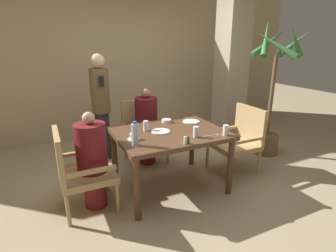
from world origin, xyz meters
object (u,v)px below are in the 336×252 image
object	(u,v)px
chair_far_side	(143,129)
diner_in_far_chair	(147,126)
standing_host	(101,105)
plate_main_right	(191,121)
water_bottle	(135,134)
glass_tall_far	(146,126)
chair_right_side	(239,138)
chair_left_side	(78,169)
glass_tall_near	(196,132)
potted_palm	(271,105)
diner_in_left_chair	(92,160)
bowl_small	(166,121)
teacup_with_saucer	(134,137)
plate_main_left	(161,131)
glass_tall_mid	(226,130)

from	to	relation	value
chair_far_side	diner_in_far_chair	xyz separation A→B (m)	(-0.00, -0.15, 0.10)
standing_host	plate_main_right	world-z (taller)	standing_host
water_bottle	glass_tall_far	bearing A→B (deg)	55.97
chair_right_side	glass_tall_far	bearing A→B (deg)	174.12
diner_in_far_chair	chair_far_side	bearing A→B (deg)	90.00
water_bottle	plate_main_right	bearing A→B (deg)	26.77
water_bottle	glass_tall_far	xyz separation A→B (m)	(0.26, 0.38, -0.06)
chair_left_side	glass_tall_near	bearing A→B (deg)	-13.92
water_bottle	potted_palm	bearing A→B (deg)	12.30
diner_in_left_chair	water_bottle	world-z (taller)	diner_in_left_chair
bowl_small	glass_tall_far	size ratio (longest dim) A/B	1.04
glass_tall_near	teacup_with_saucer	bearing A→B (deg)	160.02
diner_in_left_chair	plate_main_left	world-z (taller)	diner_in_left_chair
diner_in_left_chair	standing_host	size ratio (longest dim) A/B	0.68
teacup_with_saucer	bowl_small	bearing A→B (deg)	35.37
chair_left_side	plate_main_left	xyz separation A→B (m)	(0.95, 0.03, 0.26)
bowl_small	plate_main_left	bearing A→B (deg)	-125.06
chair_far_side	diner_in_far_chair	distance (m)	0.18
chair_left_side	plate_main_right	world-z (taller)	chair_left_side
plate_main_right	glass_tall_near	bearing A→B (deg)	-115.37
chair_right_side	bowl_small	distance (m)	1.04
chair_right_side	chair_left_side	bearing A→B (deg)	180.00
glass_tall_near	glass_tall_far	bearing A→B (deg)	133.67
chair_far_side	teacup_with_saucer	world-z (taller)	chair_far_side
chair_far_side	bowl_small	distance (m)	0.65
diner_in_left_chair	potted_palm	xyz separation A→B (m)	(2.79, 0.27, 0.26)
plate_main_right	chair_far_side	bearing A→B (deg)	120.66
plate_main_right	glass_tall_far	size ratio (longest dim) A/B	1.83
diner_in_left_chair	chair_far_side	distance (m)	1.30
standing_host	plate_main_right	bearing A→B (deg)	-45.39
plate_main_right	chair_right_side	bearing A→B (deg)	-18.81
chair_right_side	glass_tall_mid	distance (m)	0.76
diner_in_far_chair	glass_tall_far	bearing A→B (deg)	-111.23
chair_far_side	glass_tall_mid	distance (m)	1.45
plate_main_left	glass_tall_mid	size ratio (longest dim) A/B	1.83
chair_far_side	glass_tall_mid	world-z (taller)	chair_far_side
standing_host	chair_far_side	bearing A→B (deg)	-26.50
diner_in_far_chair	water_bottle	bearing A→B (deg)	-116.38
chair_right_side	standing_host	xyz separation A→B (m)	(-1.61, 1.20, 0.37)
diner_in_left_chair	glass_tall_far	bearing A→B (deg)	11.51
diner_in_left_chair	glass_tall_far	distance (m)	0.72
chair_far_side	potted_palm	distance (m)	2.02
plate_main_left	bowl_small	distance (m)	0.39
potted_palm	glass_tall_mid	distance (m)	1.54
potted_palm	water_bottle	distance (m)	2.45
bowl_small	chair_far_side	bearing A→B (deg)	101.56
water_bottle	glass_tall_mid	size ratio (longest dim) A/B	2.08
water_bottle	glass_tall_far	world-z (taller)	water_bottle
chair_far_side	diner_in_left_chair	bearing A→B (deg)	-134.59
glass_tall_near	diner_in_left_chair	bearing A→B (deg)	164.26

